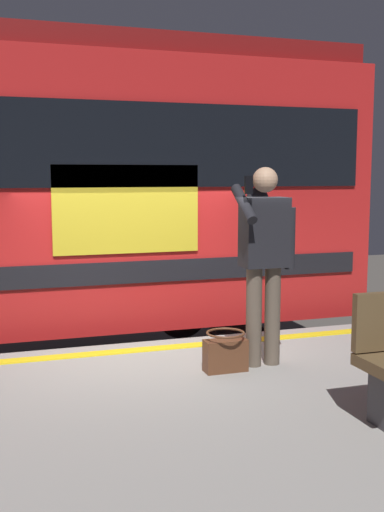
{
  "coord_description": "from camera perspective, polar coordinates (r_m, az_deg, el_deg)",
  "views": [
    {
      "loc": [
        1.49,
        6.1,
        2.69
      ],
      "look_at": [
        -0.41,
        0.3,
        1.9
      ],
      "focal_mm": 44.28,
      "sensor_mm": 36.0,
      "label": 1
    }
  ],
  "objects": [
    {
      "name": "handbag",
      "position": [
        5.51,
        3.04,
        -8.73
      ],
      "size": [
        0.37,
        0.34,
        0.35
      ],
      "color": "#59331E",
      "rests_on": "platform"
    },
    {
      "name": "safety_line",
      "position": [
        6.23,
        -3.59,
        -8.36
      ],
      "size": [
        14.5,
        0.16,
        0.01
      ],
      "primitive_type": "cube",
      "color": "yellow",
      "rests_on": "platform"
    },
    {
      "name": "passenger",
      "position": [
        5.56,
        6.52,
        0.6
      ],
      "size": [
        0.57,
        0.55,
        1.76
      ],
      "color": "brown",
      "rests_on": "platform"
    },
    {
      "name": "ground_plane",
      "position": [
        6.84,
        -4.17,
        -15.8
      ],
      "size": [
        23.84,
        23.84,
        0.0
      ],
      "primitive_type": "plane",
      "color": "#4C4742"
    },
    {
      "name": "track_rail_far",
      "position": [
        9.27,
        -8.2,
        -9.03
      ],
      "size": [
        19.23,
        0.08,
        0.16
      ],
      "primitive_type": "cube",
      "color": "slate",
      "rests_on": "ground"
    },
    {
      "name": "track_rail_near",
      "position": [
        7.93,
        -6.37,
        -11.88
      ],
      "size": [
        19.23,
        0.08,
        0.16
      ],
      "primitive_type": "cube",
      "color": "slate",
      "rests_on": "ground"
    },
    {
      "name": "platform",
      "position": [
        4.66,
        2.99,
        -20.68
      ],
      "size": [
        14.79,
        4.55,
        1.0
      ],
      "primitive_type": "cube",
      "color": "gray",
      "rests_on": "ground"
    }
  ]
}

